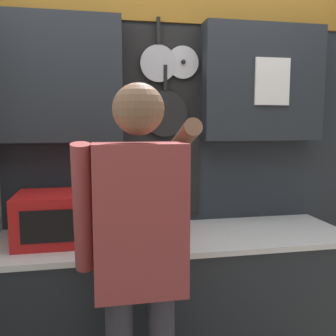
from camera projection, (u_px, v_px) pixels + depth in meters
base_cabinet_counter at (176, 310)px, 2.22m from camera, size 2.04×0.64×0.91m
back_wall_unit at (168, 134)px, 2.38m from camera, size 2.61×0.22×2.43m
microwave at (62, 217)px, 2.04m from camera, size 0.48×0.37×0.27m
knife_block at (164, 216)px, 2.15m from camera, size 0.12×0.16×0.29m
utensil_crock at (126, 222)px, 2.12m from camera, size 0.11×0.11×0.35m
person at (139, 249)px, 1.58m from camera, size 0.54×0.66×1.72m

